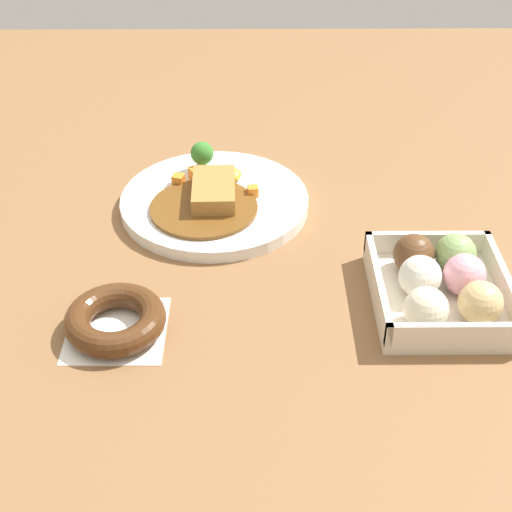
{
  "coord_description": "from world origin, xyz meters",
  "views": [
    {
      "loc": [
        0.82,
        -0.06,
        0.58
      ],
      "look_at": [
        0.1,
        -0.05,
        0.03
      ],
      "focal_mm": 51.0,
      "sensor_mm": 36.0,
      "label": 1
    }
  ],
  "objects": [
    {
      "name": "ground_plane",
      "position": [
        0.0,
        0.0,
        0.0
      ],
      "size": [
        1.6,
        1.6,
        0.0
      ],
      "primitive_type": "plane",
      "color": "brown"
    },
    {
      "name": "curry_plate",
      "position": [
        -0.06,
        -0.11,
        0.01
      ],
      "size": [
        0.27,
        0.27,
        0.07
      ],
      "color": "white",
      "rests_on": "ground_plane"
    },
    {
      "name": "chocolate_ring_donut",
      "position": [
        0.2,
        -0.21,
        0.02
      ],
      "size": [
        0.12,
        0.12,
        0.03
      ],
      "color": "white",
      "rests_on": "ground_plane"
    },
    {
      "name": "donut_box",
      "position": [
        0.15,
        0.17,
        0.03
      ],
      "size": [
        0.18,
        0.16,
        0.06
      ],
      "color": "beige",
      "rests_on": "ground_plane"
    }
  ]
}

